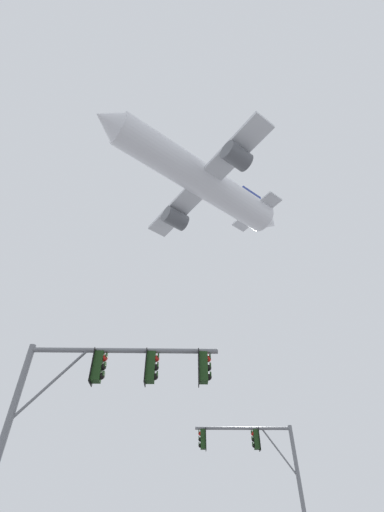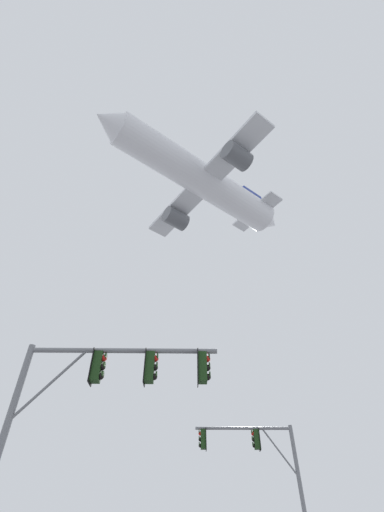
# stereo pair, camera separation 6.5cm
# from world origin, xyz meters

# --- Properties ---
(signal_pole_near) EXTENTS (5.81, 0.83, 6.30)m
(signal_pole_near) POSITION_xyz_m (-2.89, 6.80, 4.87)
(signal_pole_near) COLOR slate
(signal_pole_near) RESTS_ON ground
(signal_pole_far) EXTENTS (5.03, 0.74, 6.60)m
(signal_pole_far) POSITION_xyz_m (2.46, 16.89, 4.90)
(signal_pole_far) COLOR slate
(signal_pole_far) RESTS_ON ground
(airplane) EXTENTS (23.40, 21.47, 7.71)m
(airplane) POSITION_xyz_m (-0.73, 24.41, 37.89)
(airplane) COLOR white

